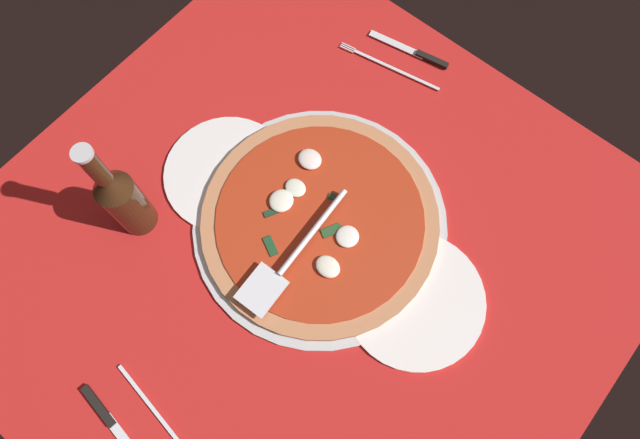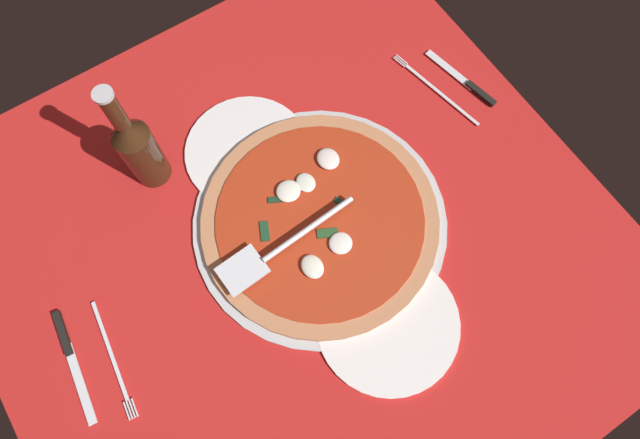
{
  "view_description": "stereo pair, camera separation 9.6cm",
  "coord_description": "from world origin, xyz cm",
  "px_view_note": "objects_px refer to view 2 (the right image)",
  "views": [
    {
      "loc": [
        20.2,
        -19.37,
        92.13
      ],
      "look_at": [
        -0.95,
        5.88,
        2.05
      ],
      "focal_mm": 30.96,
      "sensor_mm": 36.0,
      "label": 1
    },
    {
      "loc": [
        26.57,
        -12.21,
        92.13
      ],
      "look_at": [
        -0.95,
        5.88,
        2.05
      ],
      "focal_mm": 30.96,
      "sensor_mm": 36.0,
      "label": 2
    }
  ],
  "objects_px": {
    "place_setting_near": "(92,358)",
    "dinner_plate_left": "(247,151)",
    "pizza": "(320,220)",
    "beer_bottle": "(138,148)",
    "dinner_plate_right": "(388,323)",
    "place_setting_far": "(451,87)",
    "pizza_server": "(281,246)"
  },
  "relations": [
    {
      "from": "pizza",
      "to": "place_setting_far",
      "type": "xyz_separation_m",
      "value": [
        -0.09,
        0.37,
        -0.01
      ]
    },
    {
      "from": "dinner_plate_left",
      "to": "dinner_plate_right",
      "type": "xyz_separation_m",
      "value": [
        0.4,
        0.03,
        0.0
      ]
    },
    {
      "from": "dinner_plate_left",
      "to": "place_setting_near",
      "type": "height_order",
      "value": "place_setting_near"
    },
    {
      "from": "pizza",
      "to": "pizza_server",
      "type": "xyz_separation_m",
      "value": [
        0.01,
        -0.08,
        0.02
      ]
    },
    {
      "from": "pizza",
      "to": "dinner_plate_left",
      "type": "bearing_deg",
      "value": -169.37
    },
    {
      "from": "place_setting_far",
      "to": "pizza_server",
      "type": "bearing_deg",
      "value": 91.86
    },
    {
      "from": "dinner_plate_right",
      "to": "beer_bottle",
      "type": "relative_size",
      "value": 0.92
    },
    {
      "from": "pizza",
      "to": "beer_bottle",
      "type": "height_order",
      "value": "beer_bottle"
    },
    {
      "from": "place_setting_near",
      "to": "beer_bottle",
      "type": "distance_m",
      "value": 0.35
    },
    {
      "from": "pizza_server",
      "to": "beer_bottle",
      "type": "bearing_deg",
      "value": -69.45
    },
    {
      "from": "place_setting_near",
      "to": "beer_bottle",
      "type": "height_order",
      "value": "beer_bottle"
    },
    {
      "from": "pizza",
      "to": "place_setting_near",
      "type": "distance_m",
      "value": 0.44
    },
    {
      "from": "dinner_plate_right",
      "to": "place_setting_far",
      "type": "height_order",
      "value": "place_setting_far"
    },
    {
      "from": "place_setting_near",
      "to": "dinner_plate_left",
      "type": "bearing_deg",
      "value": 121.55
    },
    {
      "from": "dinner_plate_left",
      "to": "beer_bottle",
      "type": "distance_m",
      "value": 0.2
    },
    {
      "from": "pizza_server",
      "to": "place_setting_far",
      "type": "relative_size",
      "value": 1.21
    },
    {
      "from": "dinner_plate_right",
      "to": "dinner_plate_left",
      "type": "bearing_deg",
      "value": -175.46
    },
    {
      "from": "pizza",
      "to": "beer_bottle",
      "type": "distance_m",
      "value": 0.33
    },
    {
      "from": "dinner_plate_left",
      "to": "place_setting_far",
      "type": "xyz_separation_m",
      "value": [
        0.1,
        0.4,
        -0.0
      ]
    },
    {
      "from": "dinner_plate_right",
      "to": "place_setting_near",
      "type": "xyz_separation_m",
      "value": [
        -0.22,
        -0.43,
        -0.0
      ]
    },
    {
      "from": "beer_bottle",
      "to": "pizza_server",
      "type": "bearing_deg",
      "value": 23.99
    },
    {
      "from": "beer_bottle",
      "to": "dinner_plate_left",
      "type": "bearing_deg",
      "value": 70.44
    },
    {
      "from": "pizza_server",
      "to": "place_setting_far",
      "type": "height_order",
      "value": "pizza_server"
    },
    {
      "from": "pizza",
      "to": "dinner_plate_right",
      "type": "bearing_deg",
      "value": -1.04
    },
    {
      "from": "dinner_plate_left",
      "to": "pizza_server",
      "type": "height_order",
      "value": "pizza_server"
    },
    {
      "from": "place_setting_far",
      "to": "beer_bottle",
      "type": "distance_m",
      "value": 0.6
    },
    {
      "from": "dinner_plate_right",
      "to": "beer_bottle",
      "type": "height_order",
      "value": "beer_bottle"
    },
    {
      "from": "dinner_plate_right",
      "to": "place_setting_far",
      "type": "bearing_deg",
      "value": 129.27
    },
    {
      "from": "dinner_plate_left",
      "to": "place_setting_near",
      "type": "distance_m",
      "value": 0.44
    },
    {
      "from": "pizza",
      "to": "beer_bottle",
      "type": "xyz_separation_m",
      "value": [
        -0.25,
        -0.2,
        0.08
      ]
    },
    {
      "from": "dinner_plate_left",
      "to": "place_setting_far",
      "type": "distance_m",
      "value": 0.41
    },
    {
      "from": "pizza_server",
      "to": "place_setting_near",
      "type": "height_order",
      "value": "pizza_server"
    }
  ]
}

